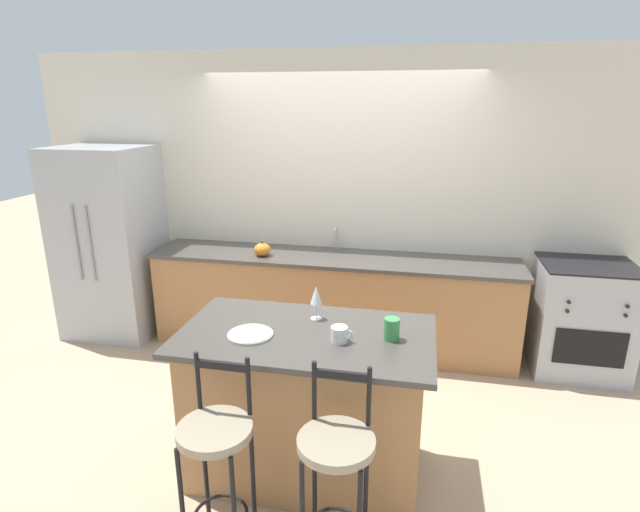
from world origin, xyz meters
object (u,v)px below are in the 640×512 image
refrigerator (111,242)px  oven_range (581,318)px  bar_stool_near (217,452)px  wine_glass (316,296)px  pumpkin_decoration (262,249)px  bar_stool_far (336,464)px  tumbler_cup (392,329)px  coffee_mug (340,334)px  dinner_plate (250,334)px

refrigerator → oven_range: size_ratio=1.91×
bar_stool_near → wine_glass: 1.05m
wine_glass → pumpkin_decoration: bearing=120.0°
oven_range → bar_stool_far: (-1.70, -2.34, 0.12)m
refrigerator → tumbler_cup: (2.85, -1.62, 0.10)m
bar_stool_near → oven_range: bearing=46.0°
wine_glass → pumpkin_decoration: size_ratio=1.41×
oven_range → pumpkin_decoration: (-2.78, -0.11, 0.47)m
bar_stool_far → tumbler_cup: (0.20, 0.65, 0.42)m
coffee_mug → pumpkin_decoration: coffee_mug is taller
bar_stool_far → pumpkin_decoration: 2.50m
dinner_plate → tumbler_cup: 0.81m
pumpkin_decoration → coffee_mug: bearing=-59.1°
refrigerator → tumbler_cup: 3.28m
refrigerator → bar_stool_far: bearing=-40.5°
tumbler_cup → bar_stool_far: bearing=-106.9°
refrigerator → dinner_plate: bearing=-40.2°
refrigerator → dinner_plate: size_ratio=7.02×
refrigerator → pumpkin_decoration: size_ratio=12.15×
bar_stool_near → dinner_plate: bearing=91.0°
wine_glass → tumbler_cup: (0.47, -0.19, -0.09)m
oven_range → coffee_mug: size_ratio=7.69×
wine_glass → dinner_plate: bearing=-136.6°
coffee_mug → refrigerator: bearing=146.4°
oven_range → refrigerator: bearing=-179.1°
bar_stool_far → pumpkin_decoration: size_ratio=7.00×
wine_glass → pumpkin_decoration: wine_glass is taller
bar_stool_far → dinner_plate: 0.88m
bar_stool_far → wine_glass: size_ratio=4.95×
bar_stool_near → wine_glass: bearing=70.3°
bar_stool_near → dinner_plate: (-0.01, 0.56, 0.36)m
bar_stool_near → coffee_mug: size_ratio=8.45×
oven_range → bar_stool_far: bar_stool_far is taller
bar_stool_far → dinner_plate: bearing=138.2°
wine_glass → tumbler_cup: wine_glass is taller
refrigerator → bar_stool_near: size_ratio=1.74×
dinner_plate → tumbler_cup: tumbler_cup is taller
dinner_plate → wine_glass: (0.32, 0.30, 0.14)m
bar_stool_far → coffee_mug: size_ratio=8.45×
oven_range → tumbler_cup: 2.32m
bar_stool_near → wine_glass: (0.31, 0.87, 0.51)m
bar_stool_far → tumbler_cup: 0.80m
oven_range → pumpkin_decoration: 2.82m
coffee_mug → dinner_plate: bearing=-176.9°
oven_range → dinner_plate: (-2.30, -1.80, 0.48)m
refrigerator → pumpkin_decoration: 1.57m
oven_range → wine_glass: size_ratio=4.50×
refrigerator → wine_glass: bearing=-31.1°
oven_range → wine_glass: (-1.98, -1.50, 0.63)m
bar_stool_far → tumbler_cup: tumbler_cup is taller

